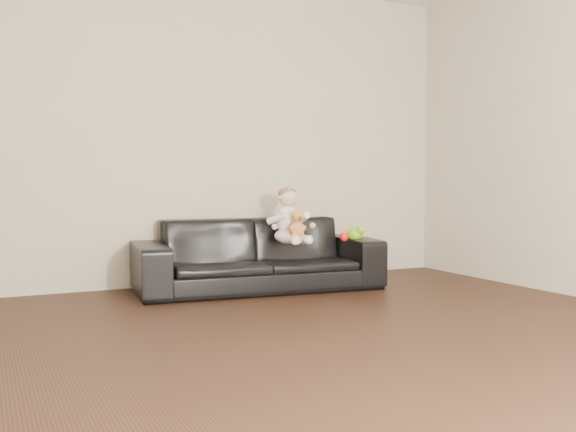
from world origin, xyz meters
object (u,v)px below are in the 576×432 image
toy_green (354,234)px  toy_rattle (344,237)px  toy_blue_disc (356,240)px  baby (289,219)px  sofa (258,254)px  teddy_bear (297,225)px

toy_green → toy_rattle: size_ratio=2.15×
toy_rattle → toy_blue_disc: (0.11, -0.00, -0.03)m
baby → toy_rattle: bearing=-22.9°
toy_green → toy_blue_disc: size_ratio=1.76×
toy_rattle → baby: bearing=173.6°
baby → toy_blue_disc: baby is taller
baby → toy_green: size_ratio=2.74×
sofa → baby: bearing=-19.8°
baby → teddy_bear: (0.01, -0.14, -0.04)m
baby → toy_green: baby is taller
teddy_bear → toy_rattle: teddy_bear is taller
teddy_bear → toy_green: teddy_bear is taller
toy_green → toy_blue_disc: (0.02, -0.01, -0.05)m
baby → toy_blue_disc: size_ratio=4.84×
teddy_bear → sofa: bearing=120.2°
sofa → toy_green: (0.81, -0.16, 0.15)m
sofa → teddy_bear: bearing=-40.6°
toy_rattle → teddy_bear: bearing=-170.2°
toy_green → toy_rattle: bearing=-179.5°
teddy_bear → toy_green: size_ratio=1.34×
teddy_bear → toy_rattle: size_ratio=2.88×
sofa → toy_green: bearing=-5.6°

